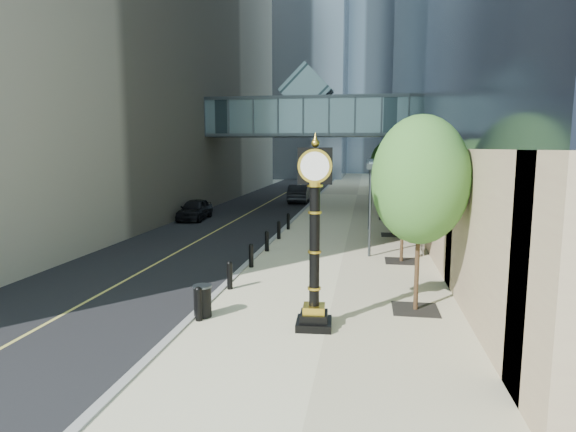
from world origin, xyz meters
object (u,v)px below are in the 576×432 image
object	(u,v)px
car_near	(195,209)
trash_bin	(203,302)
car_far	(299,193)
pedestrian	(420,237)
street_clock	(314,248)

from	to	relation	value
car_near	trash_bin	bearing A→B (deg)	-71.94
car_near	car_far	distance (m)	13.24
pedestrian	car_far	xyz separation A→B (m)	(-8.70, 21.45, -0.12)
car_far	car_near	bearing A→B (deg)	61.14
pedestrian	car_far	world-z (taller)	pedestrian
pedestrian	car_near	world-z (taller)	pedestrian
trash_bin	car_near	world-z (taller)	car_near
pedestrian	car_far	bearing A→B (deg)	-90.58
trash_bin	car_far	world-z (taller)	car_far
pedestrian	street_clock	bearing A→B (deg)	45.84
street_clock	pedestrian	bearing A→B (deg)	65.04
car_near	car_far	bearing A→B (deg)	61.69
car_near	car_far	world-z (taller)	car_far
street_clock	trash_bin	distance (m)	3.83
car_near	pedestrian	bearing A→B (deg)	-36.23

